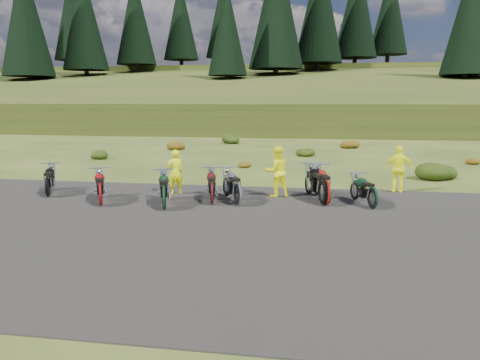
% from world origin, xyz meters
% --- Properties ---
extents(ground, '(300.00, 300.00, 0.00)m').
position_xyz_m(ground, '(0.00, 0.00, 0.00)').
color(ground, '#354316').
rests_on(ground, ground).
extents(gravel_pad, '(20.00, 12.00, 0.04)m').
position_xyz_m(gravel_pad, '(0.00, -2.00, 0.00)').
color(gravel_pad, black).
rests_on(gravel_pad, ground).
extents(hill_slope, '(300.00, 45.97, 9.37)m').
position_xyz_m(hill_slope, '(0.00, 50.00, 0.00)').
color(hill_slope, '#2D3D14').
rests_on(hill_slope, ground).
extents(hill_plateau, '(300.00, 90.00, 9.17)m').
position_xyz_m(hill_plateau, '(0.00, 110.00, 0.00)').
color(hill_plateau, '#2D3D14').
rests_on(hill_plateau, ground).
extents(conifer_14, '(5.28, 5.28, 14.00)m').
position_xyz_m(conifer_14, '(-51.00, 70.00, 16.55)').
color(conifer_14, black).
rests_on(conifer_14, ground).
extents(conifer_15, '(7.92, 7.92, 20.00)m').
position_xyz_m(conifer_15, '(-45.00, 76.00, 20.16)').
color(conifer_15, black).
rests_on(conifer_15, ground).
extents(conifer_16, '(7.48, 7.48, 19.00)m').
position_xyz_m(conifer_16, '(-39.00, 51.00, 15.28)').
color(conifer_16, black).
rests_on(conifer_16, ground).
extents(conifer_17, '(7.04, 7.04, 18.00)m').
position_xyz_m(conifer_17, '(-33.00, 57.00, 15.97)').
color(conifer_17, black).
rests_on(conifer_17, ground).
extents(conifer_18, '(6.60, 6.60, 17.00)m').
position_xyz_m(conifer_18, '(-27.00, 63.00, 16.66)').
color(conifer_18, black).
rests_on(conifer_18, ground).
extents(conifer_19, '(6.16, 6.16, 16.00)m').
position_xyz_m(conifer_19, '(-21.00, 69.00, 17.36)').
color(conifer_19, black).
rests_on(conifer_19, ground).
extents(conifer_20, '(5.72, 5.72, 15.00)m').
position_xyz_m(conifer_20, '(-15.00, 75.00, 17.65)').
color(conifer_20, black).
rests_on(conifer_20, ground).
extents(conifer_21, '(5.28, 5.28, 14.00)m').
position_xyz_m(conifer_21, '(-9.00, 50.00, 12.56)').
color(conifer_21, black).
rests_on(conifer_21, ground).
extents(conifer_22, '(7.92, 7.92, 20.00)m').
position_xyz_m(conifer_22, '(-3.00, 56.00, 16.77)').
color(conifer_22, black).
rests_on(conifer_22, ground).
extents(conifer_23, '(7.48, 7.48, 19.00)m').
position_xyz_m(conifer_23, '(3.00, 62.00, 17.47)').
color(conifer_23, black).
rests_on(conifer_23, ground).
extents(conifer_24, '(7.04, 7.04, 18.00)m').
position_xyz_m(conifer_24, '(9.00, 68.00, 18.16)').
color(conifer_24, black).
rests_on(conifer_24, ground).
extents(conifer_25, '(6.60, 6.60, 17.00)m').
position_xyz_m(conifer_25, '(15.00, 74.00, 18.66)').
color(conifer_25, black).
rests_on(conifer_25, ground).
extents(conifer_26, '(6.16, 6.16, 16.00)m').
position_xyz_m(conifer_26, '(21.00, 49.00, 13.37)').
color(conifer_26, black).
rests_on(conifer_26, ground).
extents(shrub_1, '(1.03, 1.03, 0.61)m').
position_xyz_m(shrub_1, '(-9.10, 11.30, 0.31)').
color(shrub_1, black).
rests_on(shrub_1, ground).
extents(shrub_2, '(1.30, 1.30, 0.77)m').
position_xyz_m(shrub_2, '(-6.20, 16.60, 0.38)').
color(shrub_2, brown).
rests_on(shrub_2, ground).
extents(shrub_3, '(1.56, 1.56, 0.92)m').
position_xyz_m(shrub_3, '(-3.30, 21.90, 0.46)').
color(shrub_3, black).
rests_on(shrub_3, ground).
extents(shrub_4, '(0.77, 0.77, 0.45)m').
position_xyz_m(shrub_4, '(-0.40, 9.20, 0.23)').
color(shrub_4, brown).
rests_on(shrub_4, ground).
extents(shrub_5, '(1.03, 1.03, 0.61)m').
position_xyz_m(shrub_5, '(2.50, 14.50, 0.31)').
color(shrub_5, black).
rests_on(shrub_5, ground).
extents(shrub_6, '(1.30, 1.30, 0.77)m').
position_xyz_m(shrub_6, '(5.40, 19.80, 0.38)').
color(shrub_6, brown).
rests_on(shrub_6, ground).
extents(shrub_7, '(1.56, 1.56, 0.92)m').
position_xyz_m(shrub_7, '(8.30, 7.10, 0.46)').
color(shrub_7, black).
rests_on(shrub_7, ground).
extents(shrub_8, '(0.77, 0.77, 0.45)m').
position_xyz_m(shrub_8, '(11.20, 12.40, 0.23)').
color(shrub_8, brown).
rests_on(shrub_8, ground).
extents(motorcycle_0, '(1.46, 2.14, 1.07)m').
position_xyz_m(motorcycle_0, '(-5.86, 0.87, 0.00)').
color(motorcycle_0, black).
rests_on(motorcycle_0, ground).
extents(motorcycle_1, '(1.55, 2.18, 1.09)m').
position_xyz_m(motorcycle_1, '(-3.45, -0.11, 0.00)').
color(motorcycle_1, '#9E0B0E').
rests_on(motorcycle_1, ground).
extents(motorcycle_2, '(1.34, 2.24, 1.11)m').
position_xyz_m(motorcycle_2, '(-1.31, -0.28, 0.00)').
color(motorcycle_2, '#0E3418').
rests_on(motorcycle_2, ground).
extents(motorcycle_3, '(1.56, 2.23, 1.12)m').
position_xyz_m(motorcycle_3, '(0.80, 0.64, 0.00)').
color(motorcycle_3, '#A5A5AA').
rests_on(motorcycle_3, ground).
extents(motorcycle_4, '(1.16, 2.15, 1.07)m').
position_xyz_m(motorcycle_4, '(-0.04, 0.69, 0.00)').
color(motorcycle_4, '#530F0D').
rests_on(motorcycle_4, ground).
extents(motorcycle_5, '(1.43, 2.45, 1.22)m').
position_xyz_m(motorcycle_5, '(3.45, 1.25, 0.00)').
color(motorcycle_5, black).
rests_on(motorcycle_5, ground).
extents(motorcycle_6, '(1.19, 2.37, 1.19)m').
position_xyz_m(motorcycle_6, '(3.58, 1.14, 0.00)').
color(motorcycle_6, maroon).
rests_on(motorcycle_6, ground).
extents(motorcycle_7, '(1.26, 2.00, 0.99)m').
position_xyz_m(motorcycle_7, '(4.95, 0.88, 0.00)').
color(motorcycle_7, black).
rests_on(motorcycle_7, ground).
extents(person_middle, '(0.69, 0.64, 1.58)m').
position_xyz_m(person_middle, '(-1.69, 2.13, 0.79)').
color(person_middle, '#E7EB0C').
rests_on(person_middle, ground).
extents(person_right_a, '(1.05, 0.96, 1.75)m').
position_xyz_m(person_right_a, '(1.89, 2.27, 0.88)').
color(person_right_a, '#E7EB0C').
rests_on(person_right_a, ground).
extents(person_right_b, '(1.02, 0.48, 1.70)m').
position_xyz_m(person_right_b, '(6.17, 3.80, 0.85)').
color(person_right_b, '#E7EB0C').
rests_on(person_right_b, ground).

